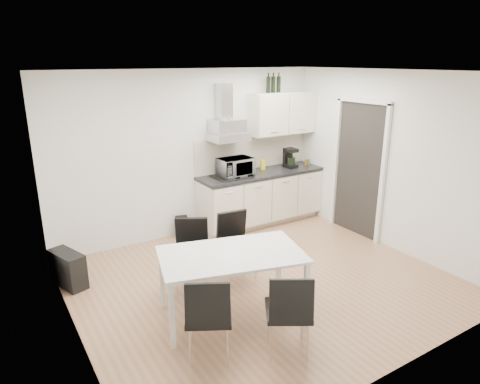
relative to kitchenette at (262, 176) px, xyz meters
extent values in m
plane|color=#AD7D58|center=(-1.19, -1.73, -0.83)|extent=(4.50, 4.50, 0.00)
cube|color=white|center=(-1.19, 0.27, 0.47)|extent=(4.50, 0.10, 2.60)
cube|color=white|center=(-1.19, -3.73, 0.47)|extent=(4.50, 0.10, 2.60)
cube|color=white|center=(-3.44, -1.73, 0.47)|extent=(0.10, 4.00, 2.60)
cube|color=white|center=(1.06, -1.73, 0.47)|extent=(0.10, 4.00, 2.60)
plane|color=white|center=(-1.19, -1.73, 1.77)|extent=(4.50, 4.50, 0.00)
cube|color=white|center=(1.02, -1.18, 0.22)|extent=(0.08, 1.04, 2.10)
cube|color=beige|center=(-0.04, 0.01, -0.78)|extent=(2.16, 0.52, 0.10)
cube|color=silver|center=(-0.04, -0.03, -0.35)|extent=(2.20, 0.60, 0.76)
cube|color=black|center=(-0.04, -0.04, 0.07)|extent=(2.22, 0.64, 0.04)
cube|color=beige|center=(-0.04, 0.25, 0.38)|extent=(2.20, 0.02, 0.58)
cube|color=silver|center=(0.46, 0.09, 1.02)|extent=(1.20, 0.35, 0.70)
cube|color=silver|center=(-0.64, 0.05, 0.82)|extent=(0.60, 0.46, 0.30)
cube|color=silver|center=(-0.64, 0.16, 1.27)|extent=(0.22, 0.20, 0.55)
imported|color=silver|center=(-0.56, -0.05, 0.27)|extent=(0.55, 0.31, 0.37)
cube|color=yellow|center=(0.06, 0.07, 0.18)|extent=(0.08, 0.04, 0.18)
cylinder|color=brown|center=(0.89, -0.08, 0.14)|extent=(0.04, 0.04, 0.11)
cylinder|color=#4C6626|center=(0.95, -0.08, 0.14)|extent=(0.04, 0.04, 0.11)
cylinder|color=black|center=(0.16, 0.09, 1.53)|extent=(0.07, 0.07, 0.32)
cylinder|color=black|center=(0.26, 0.09, 1.53)|extent=(0.07, 0.07, 0.32)
cylinder|color=black|center=(0.37, 0.09, 1.53)|extent=(0.07, 0.07, 0.32)
cube|color=white|center=(-1.90, -2.17, -0.10)|extent=(1.69, 1.23, 0.03)
cube|color=white|center=(-2.69, -2.36, -0.47)|extent=(0.06, 0.06, 0.72)
cube|color=white|center=(-1.32, -2.73, -0.47)|extent=(0.06, 0.06, 0.72)
cube|color=white|center=(-2.49, -1.62, -0.47)|extent=(0.06, 0.06, 0.72)
cube|color=white|center=(-1.12, -1.98, -0.47)|extent=(0.06, 0.06, 0.72)
cube|color=black|center=(-3.30, -0.53, -0.61)|extent=(0.39, 0.58, 0.45)
cube|color=gold|center=(-3.19, -0.53, -0.44)|extent=(0.17, 0.46, 0.07)
cube|color=black|center=(-1.44, 0.17, -0.67)|extent=(0.24, 0.23, 0.32)
camera|label=1|loc=(-4.03, -5.75, 1.90)|focal=32.00mm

